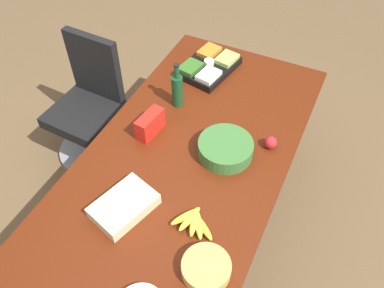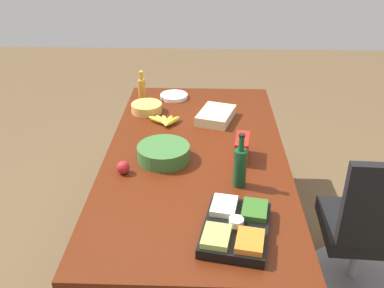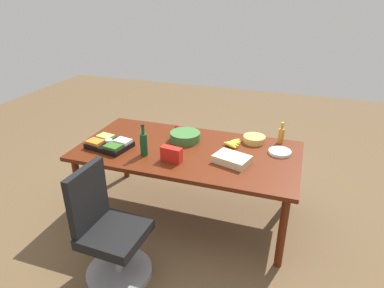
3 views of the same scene
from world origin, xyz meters
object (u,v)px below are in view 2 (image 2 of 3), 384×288
at_px(veggie_tray, 236,227).
at_px(conference_table, 196,162).
at_px(office_chair, 363,240).
at_px(wine_bottle, 240,166).
at_px(salad_bowl, 164,153).
at_px(paper_plate_stack, 174,96).
at_px(banana_bunch, 165,121).
at_px(dressing_bottle, 142,88).
at_px(sheet_cake, 216,115).
at_px(apple_red, 123,167).
at_px(chip_bowl, 147,108).
at_px(chip_bag_red, 242,148).

bearing_deg(veggie_tray, conference_table, 15.23).
xyz_separation_m(office_chair, wine_bottle, (-0.03, 0.76, 0.51)).
xyz_separation_m(conference_table, veggie_tray, (-0.77, -0.21, 0.11)).
height_order(salad_bowl, paper_plate_stack, salad_bowl).
xyz_separation_m(conference_table, banana_bunch, (0.41, 0.23, 0.09)).
distance_m(dressing_bottle, paper_plate_stack, 0.27).
relative_size(veggie_tray, wine_bottle, 1.47).
xyz_separation_m(wine_bottle, paper_plate_stack, (1.25, 0.45, -0.11)).
distance_m(sheet_cake, apple_red, 0.92).
height_order(conference_table, apple_red, apple_red).
height_order(office_chair, chip_bowl, office_chair).
height_order(sheet_cake, chip_bowl, sheet_cake).
height_order(chip_bowl, paper_plate_stack, chip_bowl).
distance_m(chip_bag_red, paper_plate_stack, 1.07).
height_order(office_chair, veggie_tray, office_chair).
height_order(veggie_tray, dressing_bottle, dressing_bottle).
xyz_separation_m(sheet_cake, banana_bunch, (-0.08, 0.36, -0.01)).
xyz_separation_m(chip_bag_red, chip_bowl, (0.67, 0.67, -0.04)).
height_order(chip_bowl, apple_red, apple_red).
height_order(chip_bag_red, sheet_cake, chip_bag_red).
xyz_separation_m(sheet_cake, chip_bowl, (0.12, 0.52, -0.00)).
distance_m(wine_bottle, apple_red, 0.67).
xyz_separation_m(sheet_cake, paper_plate_stack, (0.41, 0.33, -0.02)).
xyz_separation_m(office_chair, paper_plate_stack, (1.22, 1.22, 0.41)).
bearing_deg(conference_table, chip_bag_red, -102.17).
bearing_deg(dressing_bottle, chip_bag_red, -141.52).
bearing_deg(office_chair, sheet_cake, 47.30).
height_order(chip_bag_red, dressing_bottle, dressing_bottle).
height_order(conference_table, banana_bunch, banana_bunch).
xyz_separation_m(veggie_tray, paper_plate_stack, (1.66, 0.41, -0.02)).
bearing_deg(dressing_bottle, wine_bottle, -150.07).
bearing_deg(apple_red, conference_table, -57.83).
height_order(conference_table, veggie_tray, veggie_tray).
bearing_deg(paper_plate_stack, apple_red, 169.70).
height_order(office_chair, banana_bunch, office_chair).
distance_m(office_chair, chip_bowl, 1.74).
distance_m(veggie_tray, apple_red, 0.80).
height_order(veggie_tray, salad_bowl, salad_bowl).
bearing_deg(conference_table, paper_plate_stack, 12.93).
xyz_separation_m(chip_bowl, paper_plate_stack, (0.28, -0.18, -0.02)).
relative_size(office_chair, chip_bag_red, 5.01).
xyz_separation_m(office_chair, banana_bunch, (0.74, 1.24, 0.42)).
height_order(conference_table, dressing_bottle, dressing_bottle).
distance_m(office_chair, apple_red, 1.49).
relative_size(chip_bowl, salad_bowl, 0.72).
bearing_deg(paper_plate_stack, sheet_cake, -140.47).
height_order(chip_bag_red, banana_bunch, chip_bag_red).
distance_m(banana_bunch, wine_bottle, 0.91).
height_order(conference_table, paper_plate_stack, paper_plate_stack).
bearing_deg(chip_bowl, apple_red, 178.37).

